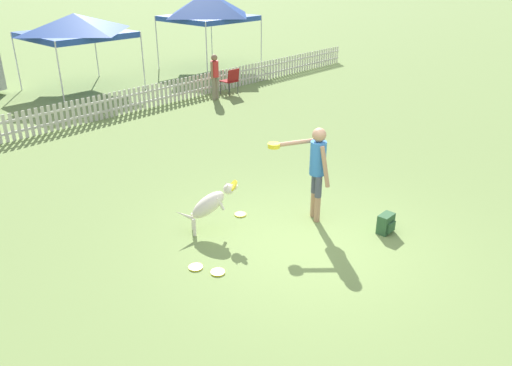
{
  "coord_description": "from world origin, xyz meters",
  "views": [
    {
      "loc": [
        -5.88,
        -4.28,
        4.3
      ],
      "look_at": [
        -0.18,
        1.0,
        0.82
      ],
      "focal_mm": 35.0,
      "sensor_mm": 36.0,
      "label": 1
    }
  ],
  "objects_px": {
    "frisbee_far_scatter": "(196,267)",
    "spectator_standing": "(215,73)",
    "frisbee_near_handler": "(218,272)",
    "canopy_tent_main": "(75,26)",
    "leaping_dog": "(210,204)",
    "folding_chair_blue_left": "(231,79)",
    "handler_person": "(315,163)",
    "frisbee_midfield": "(215,196)",
    "canopy_tent_secondary": "(208,6)",
    "frisbee_near_dog": "(240,214)",
    "backpack_on_grass": "(386,224)"
  },
  "relations": [
    {
      "from": "handler_person",
      "to": "spectator_standing",
      "type": "height_order",
      "value": "handler_person"
    },
    {
      "from": "spectator_standing",
      "to": "frisbee_midfield",
      "type": "bearing_deg",
      "value": 32.97
    },
    {
      "from": "frisbee_far_scatter",
      "to": "spectator_standing",
      "type": "xyz_separation_m",
      "value": [
        7.12,
        7.2,
        0.88
      ]
    },
    {
      "from": "handler_person",
      "to": "canopy_tent_main",
      "type": "xyz_separation_m",
      "value": [
        2.33,
        12.11,
        1.15
      ]
    },
    {
      "from": "handler_person",
      "to": "spectator_standing",
      "type": "xyz_separation_m",
      "value": [
        4.62,
        7.55,
        -0.19
      ]
    },
    {
      "from": "leaping_dog",
      "to": "frisbee_midfield",
      "type": "bearing_deg",
      "value": 168.07
    },
    {
      "from": "frisbee_midfield",
      "to": "canopy_tent_main",
      "type": "relative_size",
      "value": 0.07
    },
    {
      "from": "handler_person",
      "to": "canopy_tent_secondary",
      "type": "relative_size",
      "value": 0.54
    },
    {
      "from": "frisbee_near_handler",
      "to": "canopy_tent_main",
      "type": "distance_m",
      "value": 13.17
    },
    {
      "from": "frisbee_near_handler",
      "to": "frisbee_far_scatter",
      "type": "height_order",
      "value": "same"
    },
    {
      "from": "leaping_dog",
      "to": "canopy_tent_main",
      "type": "xyz_separation_m",
      "value": [
        3.89,
        11.08,
        1.71
      ]
    },
    {
      "from": "frisbee_midfield",
      "to": "spectator_standing",
      "type": "xyz_separation_m",
      "value": [
        5.19,
        5.56,
        0.88
      ]
    },
    {
      "from": "leaping_dog",
      "to": "folding_chair_blue_left",
      "type": "height_order",
      "value": "leaping_dog"
    },
    {
      "from": "canopy_tent_main",
      "to": "spectator_standing",
      "type": "xyz_separation_m",
      "value": [
        2.29,
        -4.56,
        -1.34
      ]
    },
    {
      "from": "leaping_dog",
      "to": "frisbee_near_dog",
      "type": "xyz_separation_m",
      "value": [
        0.76,
        0.03,
        -0.51
      ]
    },
    {
      "from": "folding_chair_blue_left",
      "to": "canopy_tent_secondary",
      "type": "xyz_separation_m",
      "value": [
        2.6,
        3.93,
        2.04
      ]
    },
    {
      "from": "frisbee_near_handler",
      "to": "frisbee_far_scatter",
      "type": "distance_m",
      "value": 0.37
    },
    {
      "from": "backpack_on_grass",
      "to": "canopy_tent_main",
      "type": "bearing_deg",
      "value": 81.95
    },
    {
      "from": "handler_person",
      "to": "frisbee_midfield",
      "type": "bearing_deg",
      "value": 49.88
    },
    {
      "from": "backpack_on_grass",
      "to": "canopy_tent_main",
      "type": "relative_size",
      "value": 0.11
    },
    {
      "from": "frisbee_midfield",
      "to": "spectator_standing",
      "type": "relative_size",
      "value": 0.14
    },
    {
      "from": "backpack_on_grass",
      "to": "canopy_tent_main",
      "type": "distance_m",
      "value": 13.63
    },
    {
      "from": "leaping_dog",
      "to": "folding_chair_blue_left",
      "type": "relative_size",
      "value": 1.09
    },
    {
      "from": "frisbee_far_scatter",
      "to": "folding_chair_blue_left",
      "type": "xyz_separation_m",
      "value": [
        7.97,
        7.3,
        0.53
      ]
    },
    {
      "from": "handler_person",
      "to": "folding_chair_blue_left",
      "type": "bearing_deg",
      "value": -1.76
    },
    {
      "from": "frisbee_midfield",
      "to": "canopy_tent_secondary",
      "type": "bearing_deg",
      "value": 48.0
    },
    {
      "from": "handler_person",
      "to": "frisbee_near_handler",
      "type": "distance_m",
      "value": 2.6
    },
    {
      "from": "frisbee_near_dog",
      "to": "folding_chair_blue_left",
      "type": "bearing_deg",
      "value": 46.44
    },
    {
      "from": "leaping_dog",
      "to": "folding_chair_blue_left",
      "type": "xyz_separation_m",
      "value": [
        7.02,
        6.62,
        0.02
      ]
    },
    {
      "from": "backpack_on_grass",
      "to": "spectator_standing",
      "type": "relative_size",
      "value": 0.23
    },
    {
      "from": "frisbee_midfield",
      "to": "folding_chair_blue_left",
      "type": "bearing_deg",
      "value": 43.15
    },
    {
      "from": "frisbee_far_scatter",
      "to": "canopy_tent_secondary",
      "type": "relative_size",
      "value": 0.07
    },
    {
      "from": "frisbee_near_handler",
      "to": "frisbee_midfield",
      "type": "relative_size",
      "value": 1.0
    },
    {
      "from": "folding_chair_blue_left",
      "to": "frisbee_near_handler",
      "type": "bearing_deg",
      "value": 45.73
    },
    {
      "from": "canopy_tent_secondary",
      "to": "spectator_standing",
      "type": "xyz_separation_m",
      "value": [
        -3.44,
        -4.03,
        -1.69
      ]
    },
    {
      "from": "frisbee_near_handler",
      "to": "spectator_standing",
      "type": "xyz_separation_m",
      "value": [
        6.98,
        7.54,
        0.88
      ]
    },
    {
      "from": "leaping_dog",
      "to": "frisbee_midfield",
      "type": "relative_size",
      "value": 4.55
    },
    {
      "from": "backpack_on_grass",
      "to": "canopy_tent_secondary",
      "type": "xyz_separation_m",
      "value": [
        7.62,
        12.8,
        2.41
      ]
    },
    {
      "from": "frisbee_far_scatter",
      "to": "leaping_dog",
      "type": "bearing_deg",
      "value": 35.74
    },
    {
      "from": "folding_chair_blue_left",
      "to": "canopy_tent_main",
      "type": "distance_m",
      "value": 5.71
    },
    {
      "from": "frisbee_far_scatter",
      "to": "spectator_standing",
      "type": "distance_m",
      "value": 10.16
    },
    {
      "from": "leaping_dog",
      "to": "canopy_tent_secondary",
      "type": "relative_size",
      "value": 0.31
    },
    {
      "from": "frisbee_near_dog",
      "to": "spectator_standing",
      "type": "bearing_deg",
      "value": 50.11
    },
    {
      "from": "frisbee_near_handler",
      "to": "canopy_tent_main",
      "type": "bearing_deg",
      "value": 68.8
    },
    {
      "from": "frisbee_near_dog",
      "to": "folding_chair_blue_left",
      "type": "xyz_separation_m",
      "value": [
        6.26,
        6.58,
        0.53
      ]
    },
    {
      "from": "spectator_standing",
      "to": "canopy_tent_secondary",
      "type": "bearing_deg",
      "value": -144.48
    },
    {
      "from": "folding_chair_blue_left",
      "to": "leaping_dog",
      "type": "bearing_deg",
      "value": 44.72
    },
    {
      "from": "leaping_dog",
      "to": "backpack_on_grass",
      "type": "height_order",
      "value": "leaping_dog"
    },
    {
      "from": "handler_person",
      "to": "backpack_on_grass",
      "type": "relative_size",
      "value": 5.02
    },
    {
      "from": "frisbee_near_handler",
      "to": "frisbee_midfield",
      "type": "height_order",
      "value": "same"
    }
  ]
}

